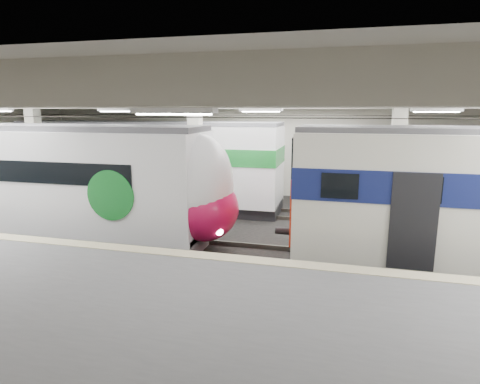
# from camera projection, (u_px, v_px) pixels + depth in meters

# --- Properties ---
(station_hall) EXTENTS (36.00, 24.00, 5.75)m
(station_hall) POSITION_uv_depth(u_px,v_px,m) (235.00, 170.00, 11.69)
(station_hall) COLOR black
(station_hall) RESTS_ON ground
(modern_emu) EXTENTS (13.63, 2.82, 4.41)m
(modern_emu) POSITION_uv_depth(u_px,v_px,m) (78.00, 185.00, 15.17)
(modern_emu) COLOR white
(modern_emu) RESTS_ON ground
(far_train) EXTENTS (13.68, 2.85, 4.38)m
(far_train) POSITION_uv_depth(u_px,v_px,m) (147.00, 164.00, 20.36)
(far_train) COLOR white
(far_train) RESTS_ON ground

